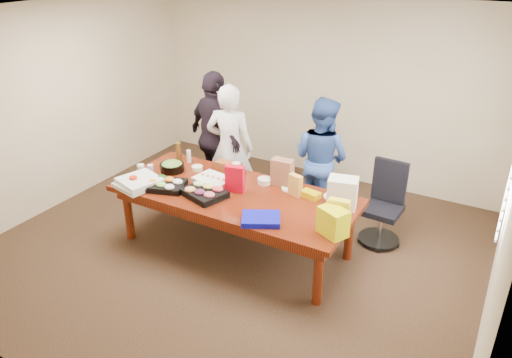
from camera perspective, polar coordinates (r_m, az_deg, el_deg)
The scene contains 38 objects.
floor at distance 5.96m, azimuth -2.41°, elevation -8.07°, with size 5.50×5.00×0.02m, color #47301E.
ceiling at distance 4.98m, azimuth -3.01°, elevation 18.85°, with size 5.50×5.00×0.02m, color white.
wall_back at distance 7.45m, azimuth 7.70°, elevation 10.33°, with size 5.50×0.04×2.70m, color beige.
wall_front at distance 3.70m, azimuth -23.83°, elevation -8.75°, with size 5.50×0.04×2.70m, color beige.
wall_left at distance 7.10m, azimuth -22.06°, elevation 7.90°, with size 0.04×5.00×2.70m, color beige.
wall_right at distance 4.62m, azimuth 27.71°, elevation -2.52°, with size 0.04×5.00×2.70m, color beige.
window_blinds at distance 5.11m, azimuth 27.77°, elevation 1.96°, with size 0.04×1.36×1.00m, color beige.
conference_table at distance 5.75m, azimuth -2.48°, elevation -4.89°, with size 2.80×1.20×0.75m, color #4C1C0F.
office_chair at distance 6.00m, azimuth 14.58°, elevation -3.20°, with size 0.50×0.50×0.98m, color black.
person_center at distance 6.47m, azimuth -3.05°, elevation 3.60°, with size 0.63×0.42×1.74m, color silver.
person_right at distance 6.33m, azimuth 7.58°, elevation 2.35°, with size 0.79×0.62×1.63m, color #3353A1.
person_left at distance 6.72m, azimuth -4.78°, elevation 4.84°, with size 1.07×0.45×1.83m, color black.
veggie_tray at distance 5.75m, azimuth -10.53°, elevation -0.75°, with size 0.44×0.34×0.07m, color black.
fruit_tray at distance 5.51m, azimuth -6.08°, elevation -1.63°, with size 0.47×0.37×0.07m, color black.
sheet_cake at distance 5.78m, azimuth -5.02°, elevation -0.18°, with size 0.42×0.32×0.07m, color white.
salad_bowl at distance 6.17m, azimuth -9.78°, elevation 1.37°, with size 0.30×0.30×0.10m, color black.
chip_bag_blue at distance 4.99m, azimuth 0.58°, elevation -4.71°, with size 0.39×0.29×0.06m, color #0B0DBC.
chip_bag_red at distance 5.53m, azimuth -2.48°, elevation 0.01°, with size 0.22×0.09×0.31m, color red.
chip_bag_yellow at distance 4.89m, azimuth 9.59°, elevation -4.05°, with size 0.21×0.08×0.32m, color yellow.
chip_bag_orange at distance 5.47m, azimuth 4.63°, elevation -0.74°, with size 0.16×0.07×0.25m, color gold.
mayo_jar at distance 5.97m, azimuth -2.33°, elevation 1.22°, with size 0.10×0.10×0.16m, color white.
mustard_bottle at distance 5.75m, azimuth 2.66°, elevation 0.27°, with size 0.06×0.06×0.17m, color yellow.
dressing_bottle at distance 6.49m, azimuth -9.06°, elevation 3.31°, with size 0.07×0.07×0.22m, color #5E3912.
ranch_bottle at distance 6.37m, azimuth -7.84°, elevation 2.65°, with size 0.05×0.05×0.16m, color white.
banana_bunch at distance 5.48m, azimuth 6.41°, elevation -1.82°, with size 0.21×0.12×0.07m, color #E7C300.
bread_loaf at distance 6.04m, azimuth -3.20°, elevation 1.38°, with size 0.32×0.14×0.13m, color brown.
kraft_bag at distance 5.68m, azimuth 3.09°, elevation 0.79°, with size 0.25×0.14×0.32m, color brown.
red_cup at distance 5.85m, azimuth -14.12°, elevation -0.29°, with size 0.09×0.09×0.12m, color red.
clear_cup_a at distance 6.16m, azimuth -13.30°, elevation 1.13°, with size 0.09×0.09×0.12m, color silver.
clear_cup_b at distance 6.18m, azimuth -12.23°, elevation 1.20°, with size 0.07×0.07×0.10m, color silver.
pizza_box_lower at distance 5.86m, azimuth -13.70°, elevation -0.62°, with size 0.43×0.43×0.05m, color beige.
pizza_box_upper at distance 5.84m, azimuth -13.46°, elevation -0.15°, with size 0.43×0.43×0.05m, color silver.
plate_a at distance 5.53m, azimuth 9.20°, elevation -2.07°, with size 0.25×0.25×0.01m, color white.
plate_b at distance 5.66m, azimuth 4.19°, elevation -1.09°, with size 0.24×0.24×0.01m, color white.
dip_bowl_a at distance 5.76m, azimuth 1.00°, elevation -0.22°, with size 0.16×0.16×0.07m, color white.
dip_bowl_b at distance 6.15m, azimuth -6.89°, elevation 1.27°, with size 0.14×0.14×0.06m, color beige.
grocery_bag_white at distance 5.28m, azimuth 10.07°, elevation -1.57°, with size 0.31×0.22×0.33m, color white.
grocery_bag_yellow at distance 4.78m, azimuth 9.00°, elevation -4.96°, with size 0.28×0.19×0.28m, color #E7E406.
Camera 1 is at (2.65, -4.18, 3.31)m, focal length 34.22 mm.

